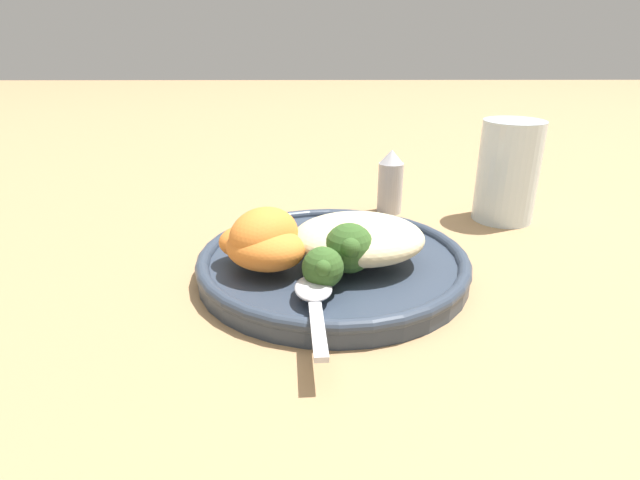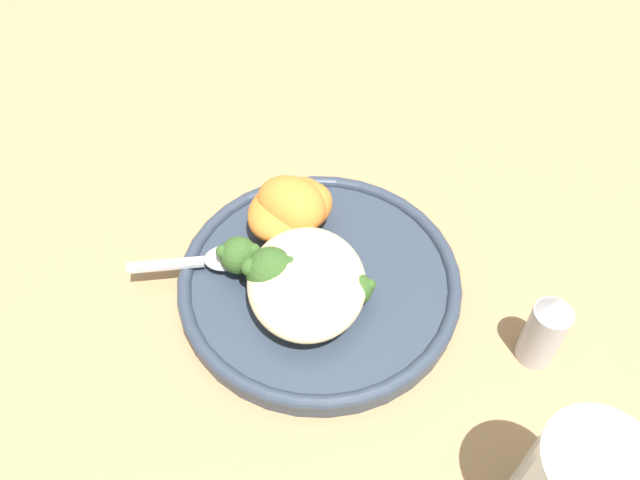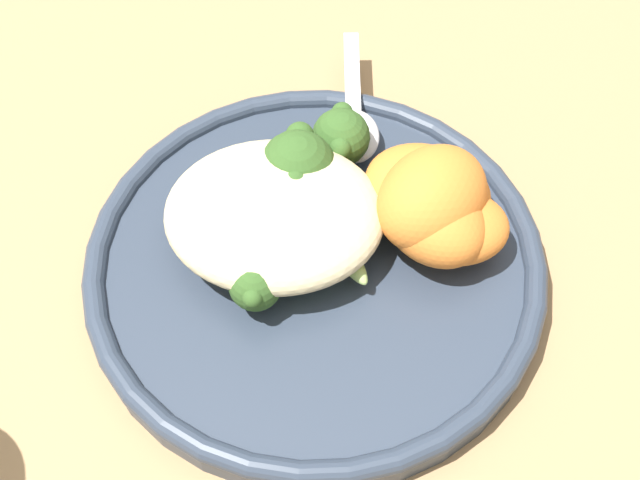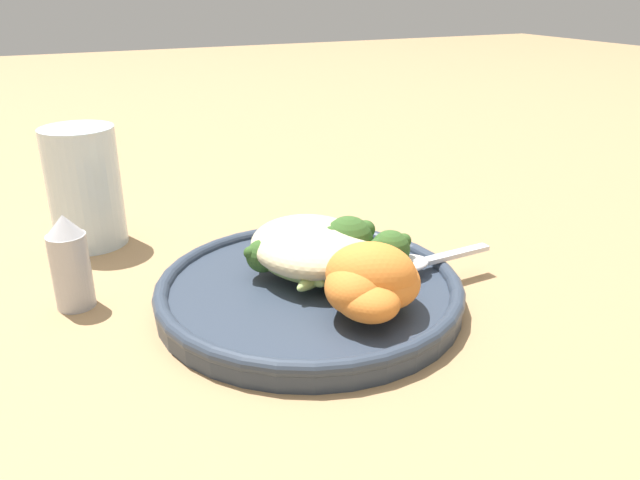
% 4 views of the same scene
% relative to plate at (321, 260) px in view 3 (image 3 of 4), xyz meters
% --- Properties ---
extents(ground_plane, '(4.00, 4.00, 0.00)m').
position_rel_plate_xyz_m(ground_plane, '(-0.00, -0.00, -0.01)').
color(ground_plane, '#9E7A51').
extents(plate, '(0.24, 0.24, 0.02)m').
position_rel_plate_xyz_m(plate, '(0.00, 0.00, 0.00)').
color(plate, '#2D3847').
rests_on(plate, ground_plane).
extents(quinoa_mound, '(0.11, 0.10, 0.04)m').
position_rel_plate_xyz_m(quinoa_mound, '(-0.02, 0.01, 0.03)').
color(quinoa_mound, beige).
rests_on(quinoa_mound, plate).
extents(broccoli_stalk_0, '(0.03, 0.09, 0.03)m').
position_rel_plate_xyz_m(broccoli_stalk_0, '(0.01, 0.05, 0.02)').
color(broccoli_stalk_0, '#9EBC66').
rests_on(broccoli_stalk_0, plate).
extents(broccoli_stalk_1, '(0.06, 0.09, 0.04)m').
position_rel_plate_xyz_m(broccoli_stalk_1, '(-0.01, 0.03, 0.03)').
color(broccoli_stalk_1, '#9EBC66').
rests_on(broccoli_stalk_1, plate).
extents(broccoli_stalk_2, '(0.08, 0.05, 0.03)m').
position_rel_plate_xyz_m(broccoli_stalk_2, '(-0.03, 0.01, 0.02)').
color(broccoli_stalk_2, '#9EBC66').
rests_on(broccoli_stalk_2, plate).
extents(broccoli_stalk_3, '(0.08, 0.03, 0.03)m').
position_rel_plate_xyz_m(broccoli_stalk_3, '(-0.02, -0.00, 0.02)').
color(broccoli_stalk_3, '#9EBC66').
rests_on(broccoli_stalk_3, plate).
extents(broccoli_stalk_4, '(0.07, 0.06, 0.03)m').
position_rel_plate_xyz_m(broccoli_stalk_4, '(-0.02, -0.02, 0.02)').
color(broccoli_stalk_4, '#9EBC66').
rests_on(broccoli_stalk_4, plate).
extents(sweet_potato_chunk_0, '(0.08, 0.07, 0.03)m').
position_rel_plate_xyz_m(sweet_potato_chunk_0, '(0.05, 0.03, 0.03)').
color(sweet_potato_chunk_0, orange).
rests_on(sweet_potato_chunk_0, plate).
extents(sweet_potato_chunk_1, '(0.06, 0.05, 0.03)m').
position_rel_plate_xyz_m(sweet_potato_chunk_1, '(0.07, 0.01, 0.02)').
color(sweet_potato_chunk_1, orange).
rests_on(sweet_potato_chunk_1, plate).
extents(sweet_potato_chunk_2, '(0.08, 0.08, 0.05)m').
position_rel_plate_xyz_m(sweet_potato_chunk_2, '(0.05, 0.02, 0.03)').
color(sweet_potato_chunk_2, orange).
rests_on(sweet_potato_chunk_2, plate).
extents(sweet_potato_chunk_3, '(0.08, 0.08, 0.04)m').
position_rel_plate_xyz_m(sweet_potato_chunk_3, '(0.06, 0.01, 0.03)').
color(sweet_potato_chunk_3, orange).
rests_on(sweet_potato_chunk_3, plate).
extents(spoon, '(0.03, 0.10, 0.01)m').
position_rel_plate_xyz_m(spoon, '(0.01, 0.08, 0.01)').
color(spoon, silver).
rests_on(spoon, plate).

